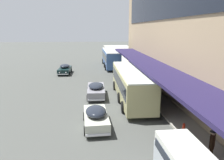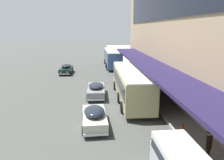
% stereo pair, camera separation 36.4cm
% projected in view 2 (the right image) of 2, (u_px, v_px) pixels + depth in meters
% --- Properties ---
extents(transit_bus_kerbside_front, '(2.93, 11.43, 3.06)m').
position_uv_depth(transit_bus_kerbside_front, '(131.00, 83.00, 21.92)').
color(transit_bus_kerbside_front, tan).
rests_on(transit_bus_kerbside_front, ground).
extents(transit_bus_kerbside_rear, '(2.76, 11.53, 3.16)m').
position_uv_depth(transit_bus_kerbside_rear, '(112.00, 57.00, 41.26)').
color(transit_bus_kerbside_rear, '#3E629E').
rests_on(transit_bus_kerbside_rear, ground).
extents(sedan_trailing_mid, '(2.00, 4.57, 1.53)m').
position_uv_depth(sedan_trailing_mid, '(66.00, 69.00, 35.08)').
color(sedan_trailing_mid, black).
rests_on(sedan_trailing_mid, ground).
extents(sedan_oncoming_front, '(1.96, 4.77, 1.50)m').
position_uv_depth(sedan_oncoming_front, '(96.00, 90.00, 23.14)').
color(sedan_oncoming_front, gray).
rests_on(sedan_oncoming_front, ground).
extents(sedan_lead_near, '(1.95, 4.33, 1.56)m').
position_uv_depth(sedan_lead_near, '(94.00, 117.00, 15.97)').
color(sedan_lead_near, beige).
rests_on(sedan_lead_near, ground).
extents(pedestrian_at_kerb, '(0.43, 0.51, 1.86)m').
position_uv_depth(pedestrian_at_kerb, '(209.00, 145.00, 11.29)').
color(pedestrian_at_kerb, '#311E11').
rests_on(pedestrian_at_kerb, sidewalk_kerb).
extents(fire_hydrant, '(0.20, 0.40, 0.70)m').
position_uv_depth(fire_hydrant, '(182.00, 129.00, 14.68)').
color(fire_hydrant, red).
rests_on(fire_hydrant, sidewalk_kerb).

